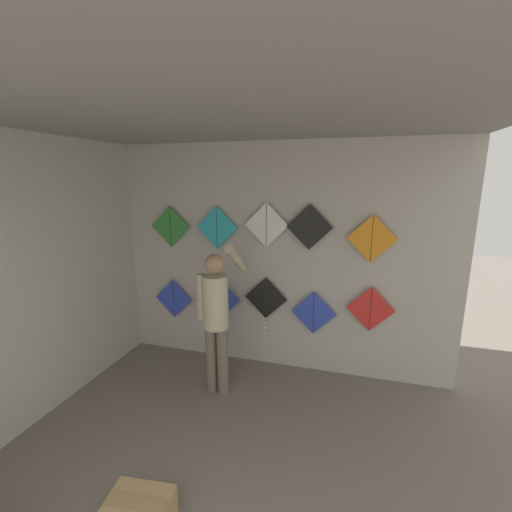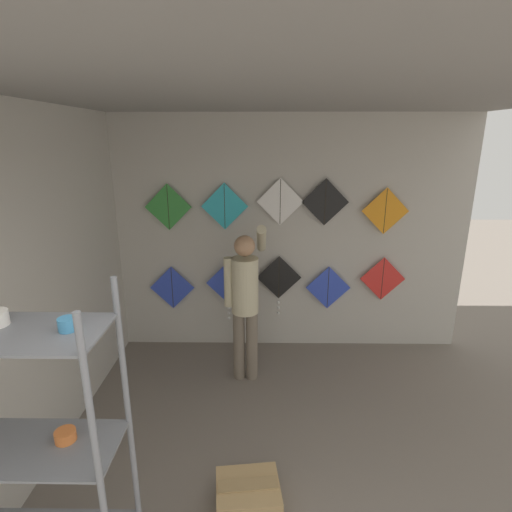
{
  "view_description": "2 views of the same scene",
  "coord_description": "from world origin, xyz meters",
  "px_view_note": "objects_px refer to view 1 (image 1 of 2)",
  "views": [
    {
      "loc": [
        1.06,
        -0.04,
        2.37
      ],
      "look_at": [
        -0.01,
        3.64,
        1.5
      ],
      "focal_mm": 24.0,
      "sensor_mm": 36.0,
      "label": 1
    },
    {
      "loc": [
        -0.16,
        -0.65,
        2.54
      ],
      "look_at": [
        -0.22,
        3.64,
        1.25
      ],
      "focal_mm": 28.0,
      "sensor_mm": 36.0,
      "label": 2
    }
  ],
  "objects_px": {
    "shopkeeper": "(216,311)",
    "kite_3": "(314,313)",
    "kite_5": "(170,226)",
    "kite_8": "(309,227)",
    "kite_4": "(370,309)",
    "kite_1": "(220,302)",
    "kite_7": "(266,225)",
    "kite_0": "(174,299)",
    "kite_9": "(372,239)",
    "kite_2": "(266,301)",
    "kite_6": "(217,228)"
  },
  "relations": [
    {
      "from": "shopkeeper",
      "to": "kite_0",
      "type": "height_order",
      "value": "shopkeeper"
    },
    {
      "from": "kite_5",
      "to": "kite_6",
      "type": "xyz_separation_m",
      "value": [
        0.65,
        0.0,
        0.01
      ]
    },
    {
      "from": "kite_5",
      "to": "kite_8",
      "type": "height_order",
      "value": "kite_8"
    },
    {
      "from": "kite_1",
      "to": "kite_2",
      "type": "distance_m",
      "value": 0.62
    },
    {
      "from": "kite_7",
      "to": "kite_3",
      "type": "bearing_deg",
      "value": 0.0
    },
    {
      "from": "kite_1",
      "to": "kite_5",
      "type": "relative_size",
      "value": 1.39
    },
    {
      "from": "shopkeeper",
      "to": "kite_3",
      "type": "relative_size",
      "value": 3.16
    },
    {
      "from": "kite_7",
      "to": "kite_8",
      "type": "height_order",
      "value": "kite_7"
    },
    {
      "from": "shopkeeper",
      "to": "kite_5",
      "type": "bearing_deg",
      "value": 146.44
    },
    {
      "from": "kite_3",
      "to": "kite_2",
      "type": "bearing_deg",
      "value": -179.9
    },
    {
      "from": "shopkeeper",
      "to": "kite_2",
      "type": "xyz_separation_m",
      "value": [
        0.38,
        0.69,
        -0.09
      ]
    },
    {
      "from": "kite_4",
      "to": "kite_5",
      "type": "bearing_deg",
      "value": 180.0
    },
    {
      "from": "kite_2",
      "to": "kite_5",
      "type": "distance_m",
      "value": 1.56
    },
    {
      "from": "kite_1",
      "to": "kite_6",
      "type": "height_order",
      "value": "kite_6"
    },
    {
      "from": "shopkeeper",
      "to": "kite_6",
      "type": "bearing_deg",
      "value": 114.07
    },
    {
      "from": "kite_8",
      "to": "kite_9",
      "type": "xyz_separation_m",
      "value": [
        0.69,
        0.0,
        -0.1
      ]
    },
    {
      "from": "kite_5",
      "to": "kite_6",
      "type": "height_order",
      "value": "kite_6"
    },
    {
      "from": "kite_3",
      "to": "shopkeeper",
      "type": "bearing_deg",
      "value": -144.89
    },
    {
      "from": "kite_5",
      "to": "kite_8",
      "type": "xyz_separation_m",
      "value": [
        1.8,
        0.0,
        0.06
      ]
    },
    {
      "from": "kite_0",
      "to": "kite_7",
      "type": "xyz_separation_m",
      "value": [
        1.3,
        0.0,
        1.05
      ]
    },
    {
      "from": "kite_3",
      "to": "kite_8",
      "type": "bearing_deg",
      "value": 180.0
    },
    {
      "from": "kite_1",
      "to": "kite_4",
      "type": "distance_m",
      "value": 1.86
    },
    {
      "from": "kite_7",
      "to": "kite_8",
      "type": "xyz_separation_m",
      "value": [
        0.51,
        0.0,
        -0.0
      ]
    },
    {
      "from": "kite_0",
      "to": "kite_9",
      "type": "relative_size",
      "value": 1.0
    },
    {
      "from": "kite_0",
      "to": "kite_1",
      "type": "height_order",
      "value": "kite_1"
    },
    {
      "from": "kite_1",
      "to": "kite_2",
      "type": "bearing_deg",
      "value": 0.0
    },
    {
      "from": "kite_4",
      "to": "kite_6",
      "type": "relative_size",
      "value": 1.0
    },
    {
      "from": "kite_1",
      "to": "kite_2",
      "type": "height_order",
      "value": "kite_2"
    },
    {
      "from": "kite_2",
      "to": "kite_3",
      "type": "bearing_deg",
      "value": 0.1
    },
    {
      "from": "shopkeeper",
      "to": "kite_5",
      "type": "height_order",
      "value": "kite_5"
    },
    {
      "from": "kite_2",
      "to": "kite_1",
      "type": "bearing_deg",
      "value": 180.0
    },
    {
      "from": "kite_6",
      "to": "kite_9",
      "type": "relative_size",
      "value": 1.0
    },
    {
      "from": "kite_4",
      "to": "kite_5",
      "type": "relative_size",
      "value": 1.0
    },
    {
      "from": "shopkeeper",
      "to": "kite_9",
      "type": "relative_size",
      "value": 3.16
    },
    {
      "from": "kite_6",
      "to": "kite_7",
      "type": "relative_size",
      "value": 1.0
    },
    {
      "from": "kite_1",
      "to": "kite_7",
      "type": "distance_m",
      "value": 1.2
    },
    {
      "from": "kite_8",
      "to": "kite_7",
      "type": "bearing_deg",
      "value": 180.0
    },
    {
      "from": "kite_9",
      "to": "shopkeeper",
      "type": "bearing_deg",
      "value": -156.52
    },
    {
      "from": "kite_0",
      "to": "kite_9",
      "type": "height_order",
      "value": "kite_9"
    },
    {
      "from": "shopkeeper",
      "to": "kite_4",
      "type": "xyz_separation_m",
      "value": [
        1.63,
        0.69,
        -0.06
      ]
    },
    {
      "from": "kite_0",
      "to": "kite_5",
      "type": "bearing_deg",
      "value": 0.0
    },
    {
      "from": "kite_5",
      "to": "kite_6",
      "type": "relative_size",
      "value": 1.0
    },
    {
      "from": "kite_4",
      "to": "shopkeeper",
      "type": "bearing_deg",
      "value": -157.07
    },
    {
      "from": "kite_5",
      "to": "kite_8",
      "type": "relative_size",
      "value": 1.0
    },
    {
      "from": "kite_2",
      "to": "kite_8",
      "type": "distance_m",
      "value": 1.08
    },
    {
      "from": "kite_8",
      "to": "shopkeeper",
      "type": "bearing_deg",
      "value": -142.36
    },
    {
      "from": "kite_0",
      "to": "kite_7",
      "type": "relative_size",
      "value": 1.0
    },
    {
      "from": "kite_4",
      "to": "kite_9",
      "type": "bearing_deg",
      "value": 180.0
    },
    {
      "from": "kite_5",
      "to": "kite_7",
      "type": "height_order",
      "value": "kite_7"
    },
    {
      "from": "kite_3",
      "to": "kite_4",
      "type": "height_order",
      "value": "kite_4"
    }
  ]
}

